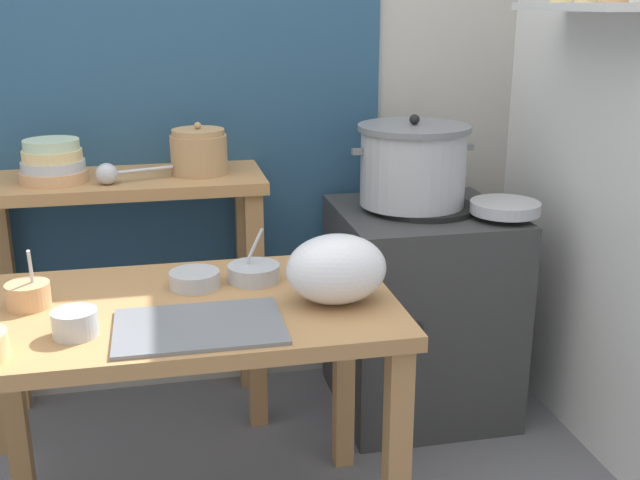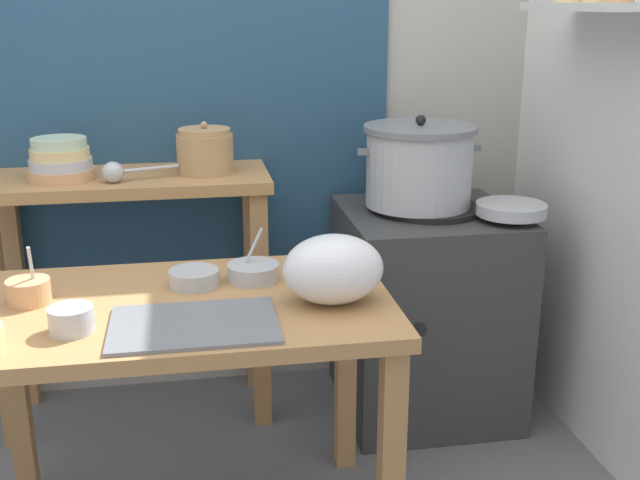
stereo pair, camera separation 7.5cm
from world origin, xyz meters
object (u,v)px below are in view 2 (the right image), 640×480
Objects in this scene: prep_table at (183,340)px; bowl_stack_enamel at (61,161)px; stove_block at (426,310)px; prep_bowl_0 at (71,319)px; prep_bowl_4 at (253,271)px; ladle at (116,172)px; wide_pan at (511,209)px; prep_bowl_3 at (29,290)px; prep_bowl_2 at (194,277)px; serving_tray at (194,325)px; plastic_bag at (333,269)px; back_shelf_table at (131,237)px; clay_pot at (205,151)px; steamer_pot at (419,165)px.

prep_table is 5.07× the size of bowl_stack_enamel.
prep_bowl_0 reaches higher than stove_block.
prep_bowl_4 reaches higher than stove_block.
ladle is 1.05× the size of wide_pan.
stove_block is 4.85× the size of prep_bowl_3.
prep_bowl_2 is at bearing -55.30° from bowl_stack_enamel.
stove_block is (0.87, 0.61, -0.23)m from prep_table.
ladle is at bearing 128.05° from prep_bowl_4.
wide_pan is 1.48m from prep_bowl_0.
bowl_stack_enamel is at bearing 175.43° from stove_block.
stove_block is 3.31× the size of wide_pan.
serving_tray is 1.70× the size of wide_pan.
wide_pan is at bearing -10.04° from bowl_stack_enamel.
ladle is 1.71× the size of prep_bowl_4.
plastic_bag is at bearing -50.47° from ladle.
prep_bowl_2 is at bearing -149.07° from stove_block.
wide_pan is (0.23, -0.16, 0.42)m from stove_block.
plastic_bag is 0.40m from prep_bowl_2.
prep_bowl_3 is at bearing -156.16° from stove_block.
bowl_stack_enamel is 0.85m from prep_bowl_4.
clay_pot reaches higher than back_shelf_table.
stove_block is 1.19m from serving_tray.
ladle is (-0.20, 0.64, 0.33)m from prep_table.
prep_bowl_4 is (0.45, 0.28, -0.01)m from prep_bowl_0.
prep_table is at bearing -142.75° from steamer_pot.
bowl_stack_enamel is (-1.24, 0.10, 0.58)m from stove_block.
wide_pan is at bearing -16.25° from clay_pot.
back_shelf_table is at bearing 102.52° from serving_tray.
clay_pot is 0.47m from bowl_stack_enamel.
serving_tray is 0.38m from plastic_bag.
prep_bowl_4 is at bearing 5.72° from prep_bowl_2.
serving_tray is at bearing -164.94° from plastic_bag.
stove_block is at bearing 35.08° from prep_table.
wide_pan is 2.23× the size of prep_bowl_0.
prep_table is at bearing -147.48° from prep_bowl_4.
clay_pot is 0.86m from prep_bowl_3.
wide_pan reaches higher than prep_bowl_0.
wide_pan reaches higher than prep_table.
stove_block is 1.03m from prep_bowl_2.
bowl_stack_enamel is (-1.20, 0.08, 0.04)m from steamer_pot.
clay_pot reaches higher than prep_bowl_3.
prep_bowl_4 is at bearing -80.35° from clay_pot.
stove_block is at bearing 43.00° from serving_tray.
back_shelf_table is 0.72m from prep_bowl_4.
serving_tray is (0.03, -0.17, 0.12)m from prep_table.
prep_bowl_0 is 0.53m from prep_bowl_4.
prep_bowl_0 is (-0.25, -0.15, 0.14)m from prep_table.
stove_block is 1.20m from ladle.
prep_bowl_2 is at bearing 71.51° from prep_table.
ladle reaches higher than serving_tray.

